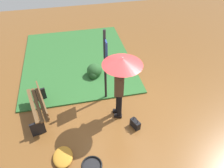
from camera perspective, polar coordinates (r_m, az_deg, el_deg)
ground_plane at (r=6.18m, az=3.84°, el=-9.07°), size 18.00×18.00×0.00m
grass_verge at (r=8.49m, az=-9.19°, el=6.53°), size 4.80×4.00×0.05m
person_with_umbrella at (r=5.15m, az=2.41°, el=2.91°), size 0.96×0.96×2.04m
info_sign_post at (r=5.84m, az=-1.78°, el=6.67°), size 0.44×0.07×2.30m
handbag at (r=5.91m, az=6.17°, el=-10.44°), size 0.33×0.24×0.37m
park_bench at (r=6.27m, az=-18.79°, el=-5.47°), size 1.42×0.69×0.75m
shrub_cluster at (r=7.45m, az=-4.75°, el=3.38°), size 0.57×0.52×0.47m
leaf_pile_near_person at (r=5.50m, az=-12.89°, el=-18.33°), size 0.59×0.47×0.13m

